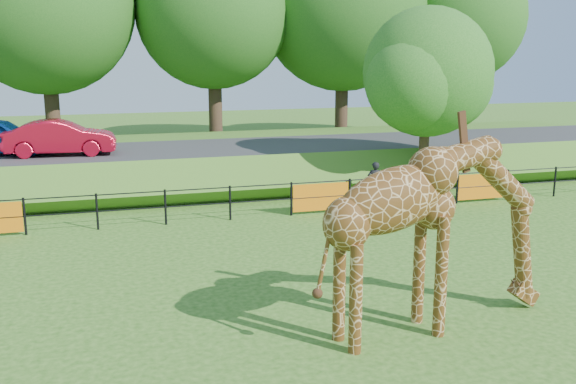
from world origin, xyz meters
name	(u,v)px	position (x,y,z in m)	size (l,w,h in m)	color
ground	(309,320)	(0.00, 0.00, 0.00)	(90.00, 90.00, 0.00)	#275415
giraffe	(438,235)	(2.23, -0.95, 1.84)	(5.14, 0.94, 3.67)	#543111
perimeter_fence	(230,203)	(0.00, 8.00, 0.55)	(28.07, 0.10, 1.10)	black
embankment	(196,161)	(0.00, 15.50, 0.65)	(40.00, 9.00, 1.30)	#275415
road	(201,149)	(0.00, 14.00, 1.36)	(40.00, 5.00, 0.12)	#2C2C2E
car_red	(60,138)	(-5.22, 13.66, 2.07)	(1.37, 3.94, 1.30)	#B50C25
visitor	(375,182)	(5.33, 9.01, 0.72)	(0.52, 0.34, 1.43)	black
tree_east	(429,77)	(7.60, 9.63, 4.28)	(5.40, 4.71, 6.76)	#332317
bg_tree_line	(211,10)	(1.89, 22.00, 7.19)	(37.30, 8.80, 11.82)	#332317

